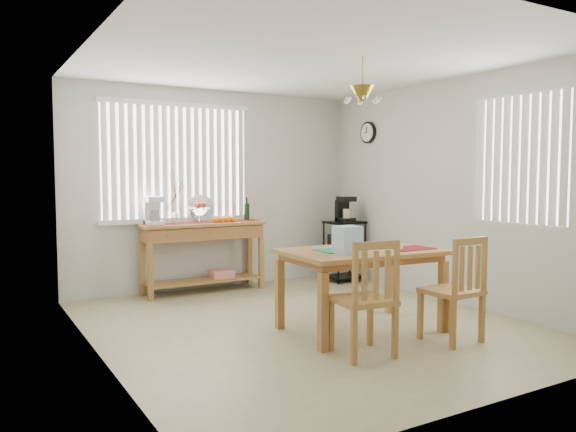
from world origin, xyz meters
TOP-DOWN VIEW (x-y plane):
  - ground at (0.00, 0.00)m, footprint 4.00×4.50m
  - room_shell at (0.00, 0.02)m, footprint 4.20×4.70m
  - sideboard at (-0.29, 2.01)m, footprint 1.58×0.44m
  - sideboard_items at (-0.54, 2.02)m, footprint 1.50×0.37m
  - wire_cart at (1.70, 1.71)m, footprint 0.50×0.40m
  - cart_items at (1.70, 1.72)m, footprint 0.20×0.24m
  - dining_table at (0.34, -0.42)m, footprint 1.50×1.00m
  - table_items at (0.19, -0.54)m, footprint 1.12×0.57m
  - chair_left at (-0.11, -1.07)m, footprint 0.50×0.50m
  - chair_right at (0.83, -1.15)m, footprint 0.46×0.46m

SIDE VIEW (x-z plane):
  - ground at x=0.00m, z-range -0.01..0.00m
  - chair_right at x=0.83m, z-range -0.01..0.94m
  - chair_left at x=-0.11m, z-range -0.01..0.96m
  - wire_cart at x=1.70m, z-range 0.09..0.93m
  - sideboard at x=-0.29m, z-range 0.22..1.11m
  - dining_table at x=0.34m, z-range 0.30..1.08m
  - table_items at x=0.19m, z-range 0.75..1.00m
  - cart_items at x=1.70m, z-range 0.83..1.18m
  - sideboard_items at x=-0.54m, z-range 0.68..1.36m
  - room_shell at x=0.00m, z-range 0.34..3.04m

